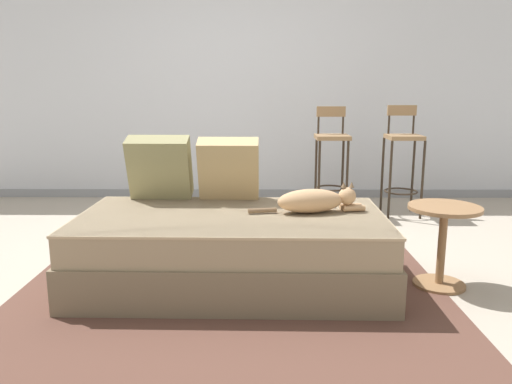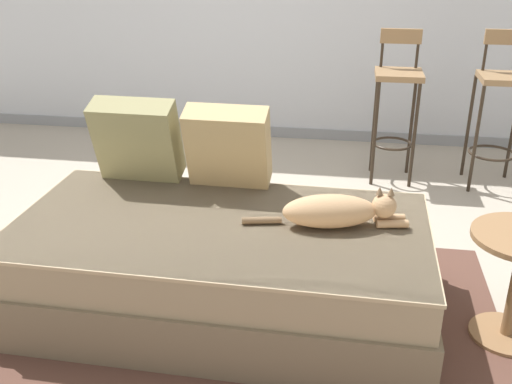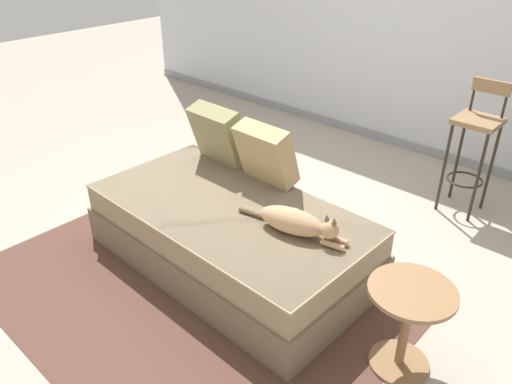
{
  "view_description": "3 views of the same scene",
  "coord_description": "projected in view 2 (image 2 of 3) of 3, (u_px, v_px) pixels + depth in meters",
  "views": [
    {
      "loc": [
        0.17,
        -3.4,
        1.22
      ],
      "look_at": [
        0.15,
        -0.3,
        0.58
      ],
      "focal_mm": 35.0,
      "sensor_mm": 36.0,
      "label": 1
    },
    {
      "loc": [
        0.54,
        -2.77,
        1.69
      ],
      "look_at": [
        0.15,
        -0.3,
        0.58
      ],
      "focal_mm": 42.0,
      "sensor_mm": 36.0,
      "label": 2
    },
    {
      "loc": [
        2.02,
        -2.34,
        2.13
      ],
      "look_at": [
        0.15,
        -0.3,
        0.58
      ],
      "focal_mm": 35.0,
      "sensor_mm": 36.0,
      "label": 3
    }
  ],
  "objects": [
    {
      "name": "cat",
      "position": [
        336.0,
        211.0,
        2.66
      ],
      "size": [
        0.74,
        0.25,
        0.19
      ],
      "color": "tan",
      "rests_on": "couch"
    },
    {
      "name": "area_rug",
      "position": [
        208.0,
        345.0,
        2.63
      ],
      "size": [
        2.62,
        2.12,
        0.01
      ],
      "primitive_type": "cube",
      "color": "brown",
      "rests_on": "ground"
    },
    {
      "name": "throw_pillow_corner",
      "position": [
        137.0,
        140.0,
        3.08
      ],
      "size": [
        0.43,
        0.28,
        0.45
      ],
      "color": "#847F56",
      "rests_on": "couch"
    },
    {
      "name": "couch",
      "position": [
        221.0,
        265.0,
        2.81
      ],
      "size": [
        1.93,
        1.05,
        0.46
      ],
      "color": "#766750",
      "rests_on": "ground"
    },
    {
      "name": "wall_baseboard_trim",
      "position": [
        284.0,
        132.0,
        5.23
      ],
      "size": [
        8.0,
        0.02,
        0.09
      ],
      "primitive_type": "cube",
      "color": "gray",
      "rests_on": "ground"
    },
    {
      "name": "bar_stool_near_window",
      "position": [
        397.0,
        94.0,
        4.15
      ],
      "size": [
        0.32,
        0.32,
        1.05
      ],
      "color": "#2D2319",
      "rests_on": "ground"
    },
    {
      "name": "ground_plane",
      "position": [
        238.0,
        265.0,
        3.27
      ],
      "size": [
        16.0,
        16.0,
        0.0
      ],
      "primitive_type": "plane",
      "color": "#A89E8E",
      "rests_on": "ground"
    },
    {
      "name": "throw_pillow_middle",
      "position": [
        228.0,
        147.0,
        3.01
      ],
      "size": [
        0.42,
        0.28,
        0.44
      ],
      "color": "tan",
      "rests_on": "couch"
    },
    {
      "name": "bar_stool_by_doorway",
      "position": [
        500.0,
        102.0,
        4.06
      ],
      "size": [
        0.33,
        0.33,
        1.06
      ],
      "color": "#2D2319",
      "rests_on": "ground"
    }
  ]
}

